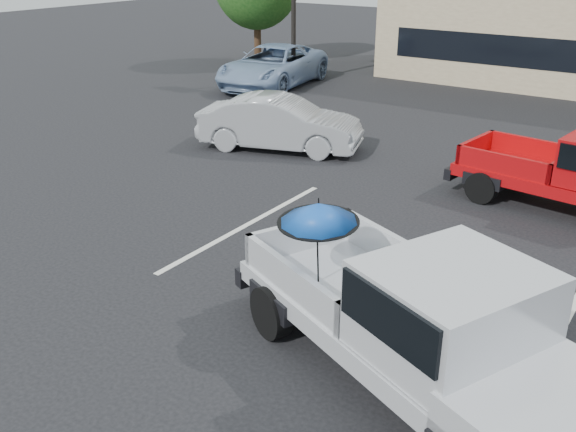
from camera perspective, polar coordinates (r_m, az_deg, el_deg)
ground at (r=9.67m, az=3.24°, el=-8.85°), size 90.00×90.00×0.00m
stripe_left at (r=12.64m, az=-3.64°, el=-0.77°), size 0.12×5.00×0.01m
stripe_right at (r=10.47m, az=23.59°, el=-8.25°), size 0.12×5.00×0.01m
silver_pickup at (r=7.71m, az=12.78°, el=-9.32°), size 6.00×4.09×2.06m
silver_sedan at (r=17.17m, az=-0.73°, el=8.25°), size 4.54×2.75×1.41m
blue_suv at (r=25.19m, az=-1.36°, el=13.19°), size 3.31×5.83×1.54m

